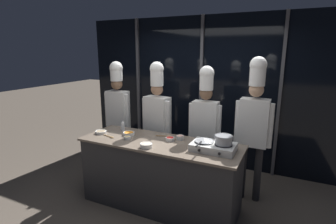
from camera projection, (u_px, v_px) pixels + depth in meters
ground_plane at (160, 204)px, 3.66m from camera, size 24.00×24.00×0.00m
window_wall_back at (202, 92)px, 4.82m from camera, size 4.71×0.09×2.70m
demo_counter at (160, 174)px, 3.56m from camera, size 2.15×0.75×0.93m
portable_stove at (213, 147)px, 3.14m from camera, size 0.52×0.35×0.10m
frying_pan at (204, 140)px, 3.17m from camera, size 0.24×0.41×0.04m
stock_pot at (224, 140)px, 3.07m from camera, size 0.23×0.21×0.11m
squeeze_bottle_clear at (123, 126)px, 3.91m from camera, size 0.05×0.05×0.15m
prep_bowl_chicken at (146, 145)px, 3.24m from camera, size 0.15×0.15×0.05m
prep_bowl_mushrooms at (101, 132)px, 3.79m from camera, size 0.16×0.16×0.04m
prep_bowl_bell_pepper at (170, 139)px, 3.48m from camera, size 0.12×0.12×0.05m
prep_bowl_carrots at (129, 133)px, 3.71m from camera, size 0.16×0.16×0.05m
prep_bowl_shrimp at (180, 137)px, 3.52m from camera, size 0.10×0.10×0.06m
prep_bowl_ginger at (127, 138)px, 3.54m from camera, size 0.09×0.09×0.04m
serving_spoon_slotted at (110, 137)px, 3.62m from camera, size 0.22×0.08×0.02m
serving_spoon_solid at (167, 136)px, 3.66m from camera, size 0.23×0.09×0.02m
chef_head at (118, 107)px, 4.43m from camera, size 0.49×0.21×1.93m
chef_sous at (157, 114)px, 4.07m from camera, size 0.52×0.27×1.94m
chef_line at (205, 119)px, 3.81m from camera, size 0.48×0.21×1.89m
chef_pastry at (254, 118)px, 3.54m from camera, size 0.50×0.22×2.03m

